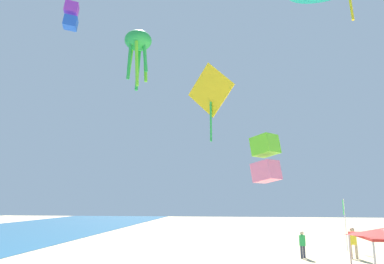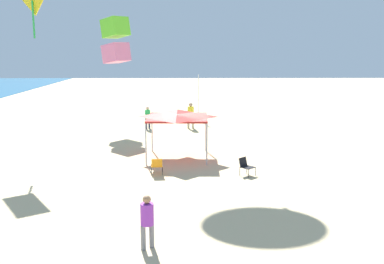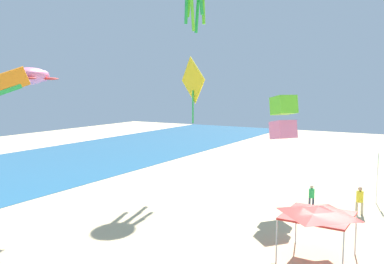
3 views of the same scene
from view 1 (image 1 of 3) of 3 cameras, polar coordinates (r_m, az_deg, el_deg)
banner_flag at (r=28.71m, az=23.78°, el=-12.91°), size 0.36×0.06×3.73m
person_kite_handler at (r=25.16m, az=24.87°, el=-15.81°), size 0.45×0.51×1.90m
person_beachcomber at (r=24.30m, az=17.64°, el=-16.85°), size 0.39×0.39×1.65m
kite_octopus_green at (r=34.39m, az=-8.83°, el=14.13°), size 2.55×2.55×5.66m
kite_diamond_yellow at (r=17.02m, az=3.06°, el=6.45°), size 1.45×2.38×3.91m
kite_box_purple at (r=27.85m, az=-19.21°, el=17.54°), size 1.20×1.26×2.03m
kite_box_lime at (r=23.82m, az=11.98°, el=-4.27°), size 2.14×2.16×3.24m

